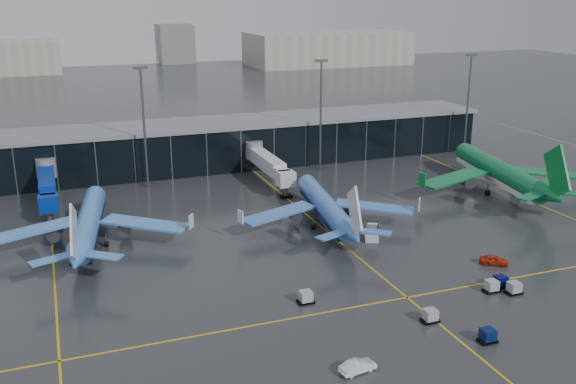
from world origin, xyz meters
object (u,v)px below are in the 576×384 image
object	(u,v)px
baggage_carts	(455,300)
service_van_red	(494,260)
airliner_aer_lingus	(499,159)
service_van_white	(358,366)
airliner_klm_near	(325,194)
airliner_arkefly	(87,209)
mobile_airstair	(371,235)

from	to	relation	value
baggage_carts	service_van_red	world-z (taller)	baggage_carts
airliner_aer_lingus	baggage_carts	world-z (taller)	airliner_aer_lingus
airliner_aer_lingus	service_van_red	size ratio (longest dim) A/B	10.50
baggage_carts	service_van_white	bearing A→B (deg)	-153.61
service_van_white	service_van_red	bearing A→B (deg)	-68.98
airliner_klm_near	service_van_red	distance (m)	30.96
airliner_aer_lingus	service_van_red	distance (m)	40.23
airliner_aer_lingus	service_van_red	world-z (taller)	airliner_aer_lingus
airliner_arkefly	service_van_white	world-z (taller)	airliner_arkefly
airliner_arkefly	airliner_klm_near	distance (m)	40.41
airliner_arkefly	airliner_klm_near	size ratio (longest dim) A/B	1.04
airliner_aer_lingus	baggage_carts	size ratio (longest dim) A/B	1.50
baggage_carts	airliner_klm_near	bearing A→B (deg)	96.18
airliner_arkefly	airliner_klm_near	bearing A→B (deg)	1.35
mobile_airstair	service_van_white	world-z (taller)	mobile_airstair
baggage_carts	mobile_airstair	bearing A→B (deg)	88.49
airliner_aer_lingus	baggage_carts	distance (m)	55.94
mobile_airstair	airliner_arkefly	bearing A→B (deg)	-174.60
airliner_arkefly	airliner_aer_lingus	world-z (taller)	airliner_aer_lingus
baggage_carts	service_van_red	size ratio (longest dim) A/B	7.02
airliner_arkefly	service_van_red	world-z (taller)	airliner_arkefly
airliner_arkefly	baggage_carts	distance (m)	59.53
baggage_carts	service_van_white	world-z (taller)	baggage_carts
airliner_klm_near	service_van_white	size ratio (longest dim) A/B	8.78
airliner_aer_lingus	baggage_carts	xyz separation A→B (m)	(-38.06, -40.53, -6.17)
airliner_arkefly	service_van_red	bearing A→B (deg)	-19.20
baggage_carts	service_van_white	xyz separation A→B (m)	(-19.17, -9.51, -0.05)
airliner_klm_near	baggage_carts	distance (m)	35.18
airliner_klm_near	service_van_white	distance (m)	47.02
airliner_klm_near	mobile_airstair	world-z (taller)	airliner_klm_near
airliner_arkefly	airliner_klm_near	xyz separation A→B (m)	(40.05, -5.34, -0.24)
airliner_aer_lingus	service_van_red	xyz separation A→B (m)	(-24.66, -31.17, -6.20)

